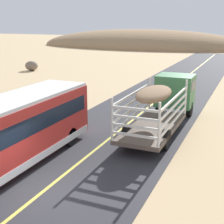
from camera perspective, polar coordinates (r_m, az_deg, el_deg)
ground_plane at (r=13.63m, az=-12.27°, el=-13.76°), size 240.00×240.00×0.00m
road_surface at (r=13.62m, az=-12.27°, el=-13.72°), size 8.00×120.00×0.02m
road_centre_line at (r=13.62m, az=-12.28°, el=-13.68°), size 0.16×117.60×0.00m
livestock_truck at (r=21.51m, az=9.72°, el=2.58°), size 2.53×9.70×3.02m
bus at (r=15.62m, az=-17.01°, el=-3.17°), size 2.54×10.00×3.21m
boulder_mid_field at (r=45.72m, az=-13.93°, el=7.86°), size 1.80×1.46×1.28m
distant_hill at (r=84.50m, az=5.17°, el=11.31°), size 55.10×23.84×8.78m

